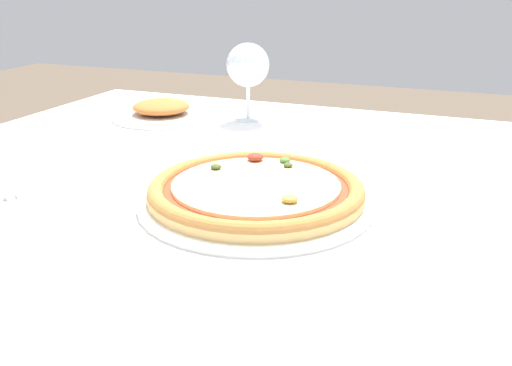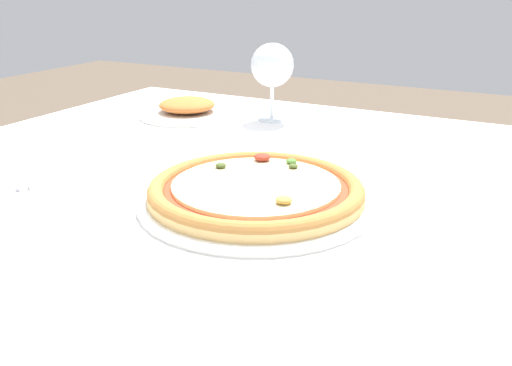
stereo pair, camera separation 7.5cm
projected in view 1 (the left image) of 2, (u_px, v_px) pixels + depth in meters
dining_table at (322, 256)px, 0.78m from camera, size 1.46×1.17×0.76m
pizza_plate at (256, 192)px, 0.75m from camera, size 0.31×0.31×0.04m
wine_glass_far_left at (248, 66)px, 1.16m from camera, size 0.09×0.09×0.16m
side_plate at (161, 111)px, 1.20m from camera, size 0.21×0.21×0.04m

